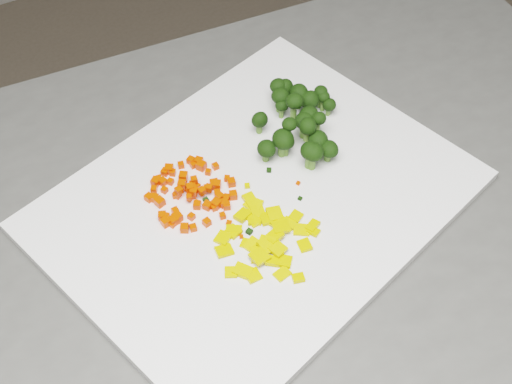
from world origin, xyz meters
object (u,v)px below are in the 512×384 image
carrot_pile (190,187)px  broccoli_pile (297,117)px  cutting_board (256,201)px  pepper_pile (266,237)px

carrot_pile → broccoli_pile: bearing=9.9°
broccoli_pile → cutting_board: bearing=-144.3°
cutting_board → carrot_pile: (-0.07, 0.04, 0.02)m
pepper_pile → broccoli_pile: (0.11, 0.13, 0.02)m
carrot_pile → cutting_board: bearing=-30.5°
pepper_pile → broccoli_pile: 0.17m
cutting_board → broccoli_pile: 0.12m
pepper_pile → broccoli_pile: broccoli_pile is taller
pepper_pile → broccoli_pile: bearing=48.5°
cutting_board → broccoli_pile: bearing=35.7°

